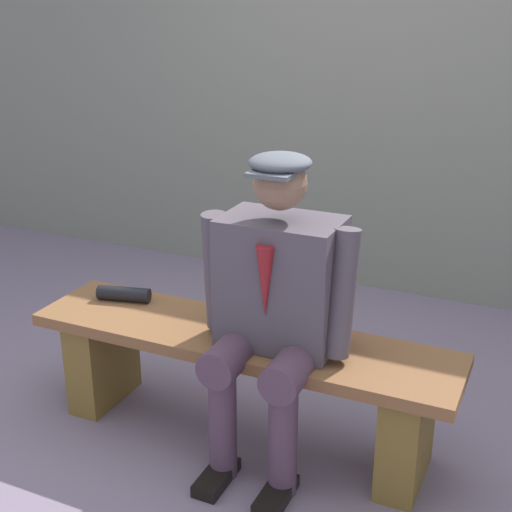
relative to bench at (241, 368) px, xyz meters
The scene contains 5 objects.
ground_plane 0.33m from the bench, ahead, with size 30.00×30.00×0.00m, color slate.
bench is the anchor object (origin of this frame).
seated_man 0.42m from the bench, 162.22° to the left, with size 0.63×0.59×1.26m.
rolled_magazine 0.66m from the bench, ahead, with size 0.07×0.07×0.24m, color black.
stadium_wall 2.14m from the bench, 90.00° to the right, with size 12.00×0.24×2.44m, color gray.
Camera 1 is at (-1.13, 2.32, 1.80)m, focal length 49.25 mm.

